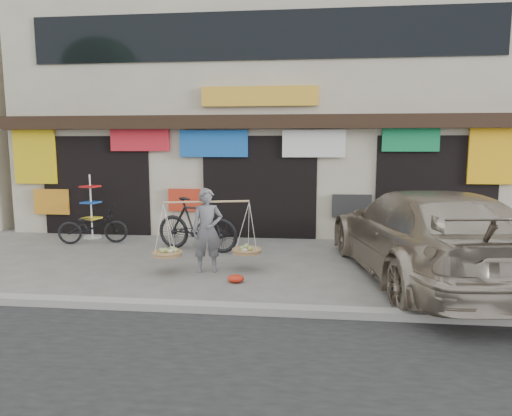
# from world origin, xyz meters

# --- Properties ---
(ground) EXTENTS (70.00, 70.00, 0.00)m
(ground) POSITION_xyz_m (0.00, 0.00, 0.00)
(ground) COLOR slate
(ground) RESTS_ON ground
(kerb) EXTENTS (70.00, 0.25, 0.12)m
(kerb) POSITION_xyz_m (0.00, -2.00, 0.06)
(kerb) COLOR gray
(kerb) RESTS_ON ground
(shophouse_block) EXTENTS (14.00, 6.32, 7.00)m
(shophouse_block) POSITION_xyz_m (-0.00, 6.42, 3.45)
(shophouse_block) COLOR #BEB39A
(shophouse_block) RESTS_ON ground
(street_vendor) EXTENTS (2.06, 0.94, 1.64)m
(street_vendor) POSITION_xyz_m (-0.68, 0.13, 0.76)
(street_vendor) COLOR slate
(street_vendor) RESTS_ON ground
(bike_0) EXTENTS (1.78, 1.03, 0.88)m
(bike_0) POSITION_xyz_m (-4.09, 2.34, 0.44)
(bike_0) COLOR black
(bike_0) RESTS_ON ground
(bike_1) EXTENTS (2.17, 1.14, 1.25)m
(bike_1) POSITION_xyz_m (-1.30, 1.83, 0.63)
(bike_1) COLOR black
(bike_1) RESTS_ON ground
(suv) EXTENTS (3.22, 6.07, 1.68)m
(suv) POSITION_xyz_m (3.38, 0.10, 0.84)
(suv) COLOR #A99B88
(suv) RESTS_ON ground
(display_rack) EXTENTS (0.48, 0.48, 1.70)m
(display_rack) POSITION_xyz_m (-4.45, 3.00, 0.68)
(display_rack) COLOR silver
(display_rack) RESTS_ON ground
(red_bag) EXTENTS (0.31, 0.25, 0.14)m
(red_bag) POSITION_xyz_m (-0.02, -0.52, 0.07)
(red_bag) COLOR red
(red_bag) RESTS_ON ground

